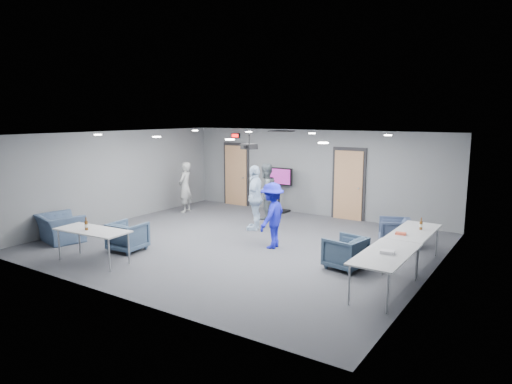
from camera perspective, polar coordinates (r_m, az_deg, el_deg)
The scene contains 28 objects.
floor at distance 11.48m, azimuth -1.81°, elevation -6.38°, with size 9.00×9.00×0.00m, color #35363C.
ceiling at distance 11.04m, azimuth -1.89°, elevation 7.22°, with size 9.00×9.00×0.00m, color silver.
wall_back at distance 14.60m, azimuth 7.22°, elevation 2.41°, with size 9.00×0.02×2.70m, color slate.
wall_front at distance 8.30m, azimuth -17.97°, elevation -3.47°, with size 9.00×0.02×2.70m, color slate.
wall_left at distance 14.23m, azimuth -16.85°, elevation 1.89°, with size 0.02×8.00×2.70m, color slate.
wall_right at distance 9.39m, azimuth 21.26°, elevation -2.17°, with size 0.02×8.00×2.70m, color slate.
door_left at distance 16.13m, azimuth -2.48°, elevation 2.15°, with size 1.06×0.17×2.24m.
door_right at distance 14.12m, azimuth 11.49°, elevation 0.89°, with size 1.06×0.17×2.24m.
exit_sign at distance 16.00m, azimuth -2.56°, elevation 7.06°, with size 0.32×0.08×0.16m.
hvac_diffuser at distance 13.67m, azimuth 3.21°, elevation 7.60°, with size 0.60×0.60×0.03m, color black.
downlights at distance 11.05m, azimuth -1.89°, elevation 7.14°, with size 6.18×3.78×0.02m.
person_a at distance 15.08m, azimuth -8.85°, elevation 0.59°, with size 0.60×0.40×1.65m, color #9A9D9A.
person_b at distance 13.94m, azimuth 1.19°, elevation 0.08°, with size 0.83×0.65×1.70m, color slate.
person_c at distance 12.63m, azimuth -0.12°, elevation -0.69°, with size 1.06×0.44×1.80m, color #C3DEFB.
person_d at distance 10.90m, azimuth 2.01°, elevation -2.95°, with size 1.02×0.59×1.58m, color #1B20B3.
chair_right_a at distance 11.66m, azimuth 16.94°, elevation -4.81°, with size 0.73×0.75×0.68m, color #37445F.
chair_right_b at distance 9.72m, azimuth 11.08°, elevation -7.43°, with size 0.73×0.75×0.68m, color #334458.
chair_front_a at distance 11.17m, azimuth -15.73°, elevation -5.35°, with size 0.74×0.76×0.69m, color #3A4E65.
chair_front_b at distance 12.53m, azimuth -23.28°, elevation -4.16°, with size 1.07×0.93×0.70m, color #3D4F6A.
table_right_a at distance 10.30m, azimuth 19.14°, elevation -4.83°, with size 0.76×1.84×0.73m.
table_right_b at distance 8.53m, azimuth 15.94°, elevation -7.61°, with size 0.81×1.94×0.73m.
table_front_left at distance 10.44m, azimuth -19.76°, elevation -4.70°, with size 1.74×0.83×0.73m.
bottle_front at distance 10.41m, azimuth -20.45°, elevation -3.93°, with size 0.07×0.07×0.28m.
bottle_right at distance 10.41m, azimuth 19.92°, elevation -3.93°, with size 0.07×0.07×0.26m.
snack_box at distance 9.87m, azimuth 17.64°, elevation -4.98°, with size 0.20×0.14×0.05m, color #CE4C33.
wrapper at distance 8.49m, azimuth 16.09°, elevation -7.21°, with size 0.24×0.17×0.06m, color silver.
tv_stand at distance 14.98m, azimuth 2.89°, elevation 0.64°, with size 0.95×0.45×1.46m.
projector at distance 11.18m, azimuth -0.87°, elevation 5.73°, with size 0.39×0.36×0.36m.
Camera 1 is at (6.35, -9.02, 3.16)m, focal length 32.00 mm.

